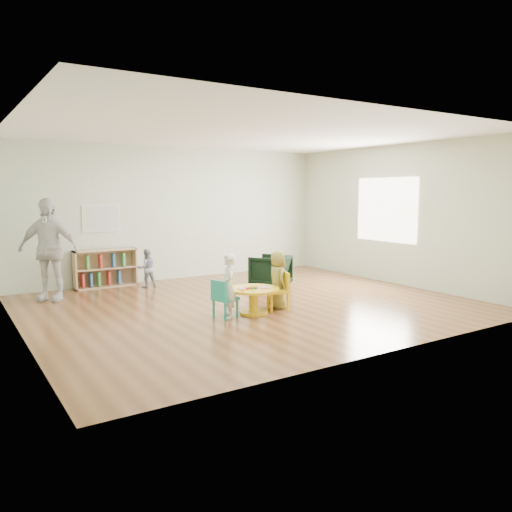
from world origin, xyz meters
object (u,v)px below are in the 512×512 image
Objects in this scene: child_left at (228,286)px; toddler at (147,268)px; adult_caretaker at (48,250)px; activity_table at (254,296)px; child_right at (278,280)px; kid_chair_right at (280,290)px; bookshelf at (104,269)px; kid_chair_left at (223,298)px; armchair at (271,271)px.

toddler is (-0.17, 2.96, -0.10)m from child_left.
child_left is at bearing -19.16° from adult_caretaker.
activity_table is 2.99m from toddler.
toddler is at bearing 35.81° from child_right.
bookshelf is (-1.80, 3.46, 0.04)m from kid_chair_right.
child_left is 1.26× the size of toddler.
child_right is (0.52, 0.10, 0.19)m from activity_table.
child_right is (0.04, 0.14, 0.14)m from kid_chair_right.
kid_chair_right reaches higher than kid_chair_left.
kid_chair_left is 3.38m from adult_caretaker.
adult_caretaker is at bearing -45.90° from armchair.
activity_table is at bearing 105.65° from toddler.
armchair reaches higher than kid_chair_left.
child_left is at bearing -175.22° from activity_table.
armchair is at bearing -17.14° from child_right.
child_right is at bearing -6.34° from adult_caretaker.
toddler reaches higher than kid_chair_right.
adult_caretaker is (-2.94, 2.75, 0.56)m from kid_chair_right.
adult_caretaker is at bearing 132.24° from activity_table.
bookshelf is 3.80m from child_right.
bookshelf reaches higher than kid_chair_right.
kid_chair_right is 0.63× the size of child_left.
activity_table is 0.54m from kid_chair_left.
child_left is at bearing -76.14° from bookshelf.
activity_table is at bearing -68.86° from bookshelf.
adult_caretaker is (-1.92, 2.72, 0.57)m from kid_chair_left.
armchair is 2.58m from child_left.
bookshelf is 1.25× the size of child_left.
armchair reaches higher than activity_table.
kid_chair_right is at bearing -8.21° from adult_caretaker.
child_left is (-0.47, -0.04, 0.20)m from activity_table.
activity_table is 1.36× the size of kid_chair_left.
child_left is at bearing 53.48° from kid_chair_left.
kid_chair_right is 4.06m from adult_caretaker.
toddler is at bearing -61.81° from armchair.
toddler is (-1.16, 2.82, -0.09)m from child_right.
kid_chair_right is 3.16m from toddler.
armchair is 0.72× the size of child_left.
kid_chair_left is 3.52m from bookshelf.
armchair is 0.91× the size of toddler.
activity_table is 1.30× the size of kid_chair_right.
armchair is (1.45, 1.67, 0.04)m from activity_table.
kid_chair_right is 0.80× the size of toddler.
child_right is 3.05m from toddler.
toddler is (-0.64, 2.92, 0.10)m from activity_table.
kid_chair_left is 1.02m from kid_chair_right.
child_left is (-0.95, 0.00, 0.15)m from kid_chair_right.
child_left reaches higher than bookshelf.
bookshelf is (-0.78, 3.43, 0.05)m from kid_chair_left.
bookshelf is at bearing 111.14° from activity_table.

